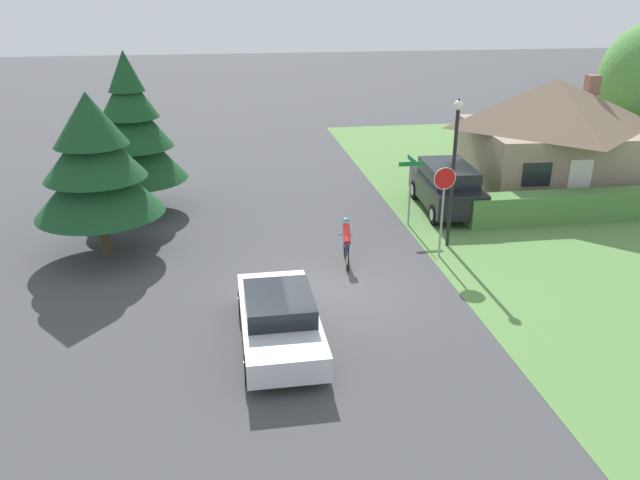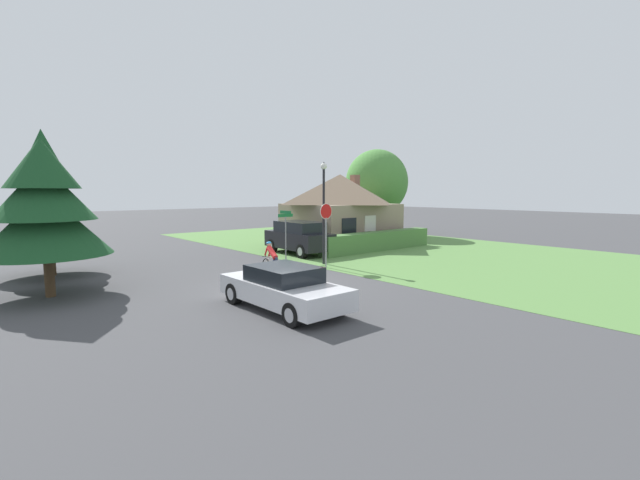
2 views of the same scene
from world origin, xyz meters
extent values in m
plane|color=#424244|center=(0.00, 0.00, 0.00)|extent=(140.00, 140.00, 0.00)
cube|color=#568442|center=(11.60, 4.00, 0.01)|extent=(16.00, 36.00, 0.01)
cube|color=gray|center=(10.77, 8.38, 1.33)|extent=(6.45, 6.16, 2.65)
pyramid|color=#75604C|center=(10.77, 8.38, 3.63)|extent=(6.97, 6.66, 1.95)
cube|color=silver|center=(10.59, 5.45, 1.00)|extent=(0.90, 0.11, 2.00)
cube|color=black|center=(8.88, 5.55, 1.46)|extent=(1.10, 0.13, 0.90)
cube|color=brown|center=(12.63, 8.85, 4.22)|extent=(0.53, 0.53, 0.80)
cube|color=#4C7A3D|center=(10.06, 4.34, 0.55)|extent=(8.54, 0.90, 1.11)
cube|color=silver|center=(-1.63, -2.47, 0.55)|extent=(1.82, 4.46, 0.59)
cube|color=black|center=(-1.63, -2.49, 1.08)|extent=(1.59, 1.99, 0.46)
cylinder|color=black|center=(-2.43, -0.96, 0.33)|extent=(0.27, 0.65, 0.65)
cylinder|color=#ADADB2|center=(-2.43, -0.96, 0.33)|extent=(0.28, 0.38, 0.38)
cylinder|color=black|center=(-0.85, -0.95, 0.33)|extent=(0.27, 0.65, 0.65)
cylinder|color=#ADADB2|center=(-0.85, -0.95, 0.33)|extent=(0.28, 0.38, 0.38)
cylinder|color=black|center=(-2.41, -3.98, 0.33)|extent=(0.27, 0.65, 0.65)
cylinder|color=#ADADB2|center=(-2.41, -3.98, 0.33)|extent=(0.28, 0.38, 0.38)
cylinder|color=black|center=(-0.83, -3.98, 0.33)|extent=(0.27, 0.65, 0.65)
cylinder|color=#ADADB2|center=(-0.83, -3.98, 0.33)|extent=(0.28, 0.38, 0.38)
torus|color=black|center=(0.79, 1.31, 0.34)|extent=(0.12, 0.71, 0.71)
torus|color=black|center=(0.91, 2.34, 0.34)|extent=(0.12, 0.71, 0.71)
cylinder|color=beige|center=(0.82, 1.57, 0.50)|extent=(0.06, 0.18, 0.56)
cylinder|color=beige|center=(0.87, 1.95, 0.51)|extent=(0.11, 0.65, 0.61)
cylinder|color=beige|center=(0.86, 1.88, 0.79)|extent=(0.13, 0.77, 0.06)
cylinder|color=beige|center=(0.81, 1.47, 0.28)|extent=(0.08, 0.35, 0.15)
cylinder|color=beige|center=(0.80, 1.40, 0.55)|extent=(0.06, 0.22, 0.45)
cylinder|color=beige|center=(0.91, 2.30, 0.57)|extent=(0.05, 0.12, 0.47)
cylinder|color=black|center=(0.90, 2.26, 0.80)|extent=(0.44, 0.08, 0.02)
ellipsoid|color=black|center=(0.81, 1.49, 0.79)|extent=(0.10, 0.21, 0.05)
cylinder|color=#262D4C|center=(0.82, 1.49, 0.62)|extent=(0.14, 0.26, 0.47)
cylinder|color=#262D4C|center=(0.82, 1.65, 0.54)|extent=(0.14, 0.26, 0.62)
cylinder|color=tan|center=(0.83, 1.56, 0.25)|extent=(0.08, 0.08, 0.30)
cylinder|color=tan|center=(0.88, 1.72, 0.15)|extent=(0.17, 0.08, 0.21)
cylinder|color=red|center=(0.85, 1.78, 1.01)|extent=(0.30, 0.71, 0.54)
cylinder|color=red|center=(0.89, 2.02, 0.98)|extent=(0.10, 0.26, 0.36)
cylinder|color=red|center=(0.89, 2.30, 0.98)|extent=(0.10, 0.26, 0.36)
sphere|color=tan|center=(0.88, 2.07, 1.32)|extent=(0.19, 0.19, 0.19)
ellipsoid|color=#267FBF|center=(0.88, 2.07, 1.37)|extent=(0.22, 0.18, 0.12)
cube|color=black|center=(5.61, 6.21, 0.78)|extent=(2.11, 4.51, 0.90)
cube|color=black|center=(5.61, 6.14, 1.52)|extent=(1.80, 2.98, 0.59)
cylinder|color=black|center=(4.89, 7.75, 0.38)|extent=(0.33, 0.77, 0.75)
cylinder|color=#ADADB2|center=(4.89, 7.75, 0.38)|extent=(0.32, 0.45, 0.44)
cylinder|color=black|center=(6.51, 7.66, 0.38)|extent=(0.33, 0.77, 0.75)
cylinder|color=#ADADB2|center=(6.51, 7.66, 0.38)|extent=(0.32, 0.45, 0.44)
cylinder|color=black|center=(4.71, 4.76, 0.38)|extent=(0.33, 0.77, 0.75)
cylinder|color=#ADADB2|center=(4.71, 4.76, 0.38)|extent=(0.32, 0.45, 0.44)
cylinder|color=black|center=(6.34, 4.67, 0.38)|extent=(0.33, 0.77, 0.75)
cylinder|color=#ADADB2|center=(6.34, 4.67, 0.38)|extent=(0.32, 0.45, 0.44)
cylinder|color=gray|center=(3.91, 1.96, 1.15)|extent=(0.07, 0.07, 2.30)
cylinder|color=red|center=(3.91, 1.96, 2.58)|extent=(0.67, 0.04, 0.66)
cylinder|color=silver|center=(3.91, 1.96, 2.58)|extent=(0.71, 0.04, 0.70)
cylinder|color=black|center=(4.47, 2.77, 2.26)|extent=(0.12, 0.12, 4.51)
sphere|color=white|center=(4.47, 2.77, 4.65)|extent=(0.30, 0.30, 0.30)
cone|color=black|center=(4.47, 2.77, 4.80)|extent=(0.18, 0.18, 0.12)
cylinder|color=gray|center=(3.74, 4.85, 1.11)|extent=(0.06, 0.06, 2.22)
cube|color=#197238|center=(3.74, 4.85, 2.28)|extent=(0.90, 0.03, 0.16)
cube|color=#197238|center=(3.74, 4.85, 2.44)|extent=(0.03, 0.90, 0.16)
cylinder|color=#4C3823|center=(-6.63, 3.81, 0.70)|extent=(0.31, 0.31, 1.40)
cone|color=#194723|center=(-6.63, 3.81, 2.45)|extent=(3.97, 3.97, 2.11)
cone|color=#194723|center=(-6.63, 3.81, 3.48)|extent=(3.09, 3.09, 1.85)
cone|color=#194723|center=(-6.63, 3.81, 4.37)|extent=(2.22, 2.22, 1.60)
cylinder|color=#4C3823|center=(-6.02, 7.98, 0.63)|extent=(0.41, 0.41, 1.27)
cone|color=#194723|center=(-6.02, 7.98, 2.39)|extent=(3.82, 3.82, 2.25)
cone|color=#194723|center=(-6.02, 7.98, 3.49)|extent=(2.98, 2.98, 1.98)
cone|color=#194723|center=(-6.02, 7.98, 4.45)|extent=(2.14, 2.14, 1.71)
cone|color=#194723|center=(-6.02, 7.98, 5.25)|extent=(1.30, 1.30, 1.44)
cylinder|color=#4C3823|center=(16.80, 10.58, 1.05)|extent=(0.32, 0.32, 2.11)
ellipsoid|color=#4C893D|center=(16.80, 10.58, 4.20)|extent=(4.91, 4.91, 5.16)
camera|label=1|loc=(-2.70, -15.54, 7.98)|focal=35.00mm
camera|label=2|loc=(-8.81, -12.58, 3.48)|focal=24.00mm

